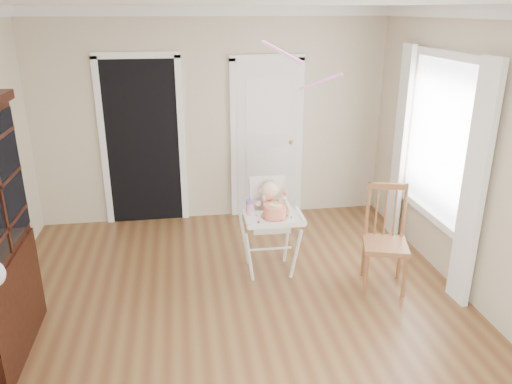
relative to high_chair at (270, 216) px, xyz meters
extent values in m
plane|color=brown|center=(-0.45, -0.86, -0.64)|extent=(5.00, 5.00, 0.00)
plane|color=white|center=(-0.45, -0.86, 2.06)|extent=(5.00, 5.00, 0.00)
plane|color=beige|center=(-0.45, 1.64, 0.71)|extent=(4.50, 0.00, 4.50)
plane|color=beige|center=(1.80, -0.86, 0.71)|extent=(0.00, 5.00, 5.00)
cube|color=black|center=(-1.35, 1.62, 0.41)|extent=(0.90, 0.03, 2.10)
cube|color=white|center=(-1.84, 1.62, 0.41)|extent=(0.08, 0.05, 2.18)
cube|color=white|center=(-0.86, 1.62, 0.41)|extent=(0.08, 0.05, 2.18)
cube|color=white|center=(-1.35, 1.62, 1.50)|extent=(1.06, 0.05, 0.08)
cube|color=white|center=(0.25, 1.61, 0.39)|extent=(0.80, 0.05, 2.05)
cube|color=white|center=(-0.19, 1.62, 0.39)|extent=(0.08, 0.05, 2.13)
cube|color=white|center=(0.69, 1.62, 0.39)|extent=(0.08, 0.05, 2.13)
sphere|color=gold|center=(0.57, 1.58, 0.36)|extent=(0.06, 0.06, 0.06)
cube|color=white|center=(1.78, -0.06, 0.76)|extent=(0.02, 1.20, 1.60)
cube|color=white|center=(1.76, -0.06, 1.60)|extent=(0.06, 1.36, 0.08)
cube|color=white|center=(1.70, -0.84, 0.51)|extent=(0.08, 0.28, 2.30)
cube|color=white|center=(1.70, 0.72, 0.51)|extent=(0.08, 0.28, 2.30)
cylinder|color=white|center=(-0.24, -0.21, -0.36)|extent=(0.12, 0.12, 0.60)
cylinder|color=white|center=(0.24, -0.22, -0.36)|extent=(0.12, 0.12, 0.60)
cylinder|color=white|center=(-0.24, 0.23, -0.36)|extent=(0.12, 0.12, 0.60)
cylinder|color=white|center=(0.24, 0.22, -0.36)|extent=(0.12, 0.12, 0.60)
cylinder|color=white|center=(0.00, -0.04, -0.36)|extent=(0.46, 0.03, 0.02)
cube|color=silver|center=(0.00, 0.01, -0.09)|extent=(0.39, 0.37, 0.08)
cube|color=silver|center=(-0.19, 0.01, 0.03)|extent=(0.05, 0.34, 0.18)
cube|color=silver|center=(0.19, 0.00, 0.03)|extent=(0.05, 0.34, 0.18)
cube|color=silver|center=(0.00, 0.18, 0.15)|extent=(0.38, 0.07, 0.44)
cube|color=white|center=(0.00, -0.23, 0.07)|extent=(0.57, 0.41, 0.03)
cube|color=white|center=(-0.01, -0.43, 0.09)|extent=(0.56, 0.04, 0.04)
ellipsoid|color=beige|center=(0.00, 0.04, 0.06)|extent=(0.21, 0.17, 0.26)
sphere|color=beige|center=(0.00, 0.04, 0.27)|extent=(0.18, 0.18, 0.18)
sphere|color=red|center=(0.00, -0.02, 0.11)|extent=(0.13, 0.13, 0.13)
sphere|color=red|center=(-0.03, -0.05, 0.23)|extent=(0.07, 0.07, 0.07)
sphere|color=red|center=(0.15, -0.05, 0.26)|extent=(0.06, 0.06, 0.06)
cylinder|color=silver|center=(0.01, -0.23, 0.09)|extent=(0.28, 0.28, 0.01)
cylinder|color=red|center=(0.01, -0.23, 0.15)|extent=(0.22, 0.22, 0.12)
cylinder|color=#F2E08C|center=(0.03, -0.25, 0.20)|extent=(0.10, 0.10, 0.02)
cylinder|color=pink|center=(-0.22, -0.12, 0.14)|extent=(0.08, 0.08, 0.12)
cylinder|color=#7F5CA2|center=(-0.22, -0.12, 0.22)|extent=(0.08, 0.08, 0.03)
cone|color=#7F5CA2|center=(-0.22, -0.12, 0.26)|extent=(0.03, 0.03, 0.04)
cube|color=black|center=(-2.21, -0.73, 0.79)|extent=(0.02, 0.50, 1.00)
cube|color=brown|center=(1.08, -0.49, -0.18)|extent=(0.53, 0.53, 0.05)
cylinder|color=brown|center=(0.85, -0.61, -0.41)|extent=(0.04, 0.04, 0.46)
cylinder|color=brown|center=(1.20, -0.72, -0.41)|extent=(0.04, 0.04, 0.46)
cylinder|color=brown|center=(0.96, -0.26, -0.41)|extent=(0.04, 0.04, 0.46)
cylinder|color=brown|center=(1.31, -0.37, -0.41)|extent=(0.04, 0.04, 0.46)
cylinder|color=brown|center=(0.96, -0.25, 0.11)|extent=(0.04, 0.04, 0.59)
cylinder|color=brown|center=(1.31, -0.36, 0.11)|extent=(0.04, 0.04, 0.59)
cube|color=brown|center=(1.13, -0.30, 0.37)|extent=(0.38, 0.15, 0.06)
camera|label=1|loc=(-0.88, -4.69, 2.03)|focal=35.00mm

